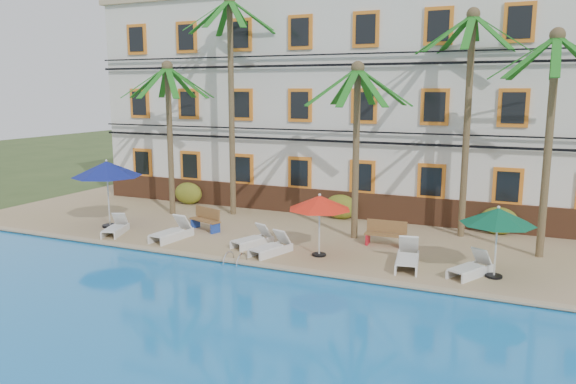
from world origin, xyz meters
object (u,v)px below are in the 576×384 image
at_px(lounger_a, 116,228).
at_px(lounger_f, 471,267).
at_px(lounger_b, 172,232).
at_px(palm_a, 169,116).
at_px(palm_d, 469,94).
at_px(palm_b, 231,79).
at_px(palm_c, 357,125).
at_px(umbrella_red, 320,203).
at_px(lounger_c, 253,239).
at_px(pool_ladder, 235,263).
at_px(umbrella_blue, 107,169).
at_px(bench_left, 207,219).
at_px(palm_e, 551,113).
at_px(bench_right, 386,233).
at_px(lounger_e, 407,258).
at_px(umbrella_green, 498,217).
at_px(lounger_d, 272,247).

relative_size(lounger_a, lounger_f, 0.98).
bearing_deg(lounger_a, lounger_b, 5.54).
height_order(palm_a, palm_d, palm_d).
relative_size(palm_b, palm_c, 1.46).
relative_size(palm_c, umbrella_red, 3.06).
relative_size(palm_a, lounger_c, 3.93).
bearing_deg(palm_d, pool_ladder, -133.74).
bearing_deg(umbrella_blue, bench_left, 16.31).
bearing_deg(palm_c, palm_e, 1.90).
bearing_deg(bench_right, palm_e, 8.75).
height_order(palm_e, lounger_e, palm_e).
relative_size(palm_e, bench_right, 5.06).
distance_m(palm_b, umbrella_green, 13.30).
height_order(palm_a, palm_e, palm_e).
xyz_separation_m(palm_a, lounger_b, (2.70, -3.80, -4.23)).
bearing_deg(lounger_e, lounger_f, -2.49).
xyz_separation_m(palm_c, palm_d, (3.77, 1.98, 1.13)).
distance_m(palm_b, lounger_b, 7.63).
distance_m(palm_d, bench_left, 11.41).
height_order(umbrella_green, bench_left, umbrella_green).
relative_size(umbrella_blue, umbrella_green, 1.27).
bearing_deg(palm_e, umbrella_blue, -170.64).
height_order(palm_c, umbrella_blue, palm_c).
bearing_deg(lounger_d, palm_a, 150.36).
bearing_deg(bench_right, palm_d, 47.15).
xyz_separation_m(palm_a, umbrella_red, (8.66, -3.51, -2.65)).
bearing_deg(umbrella_green, lounger_a, -177.55).
xyz_separation_m(palm_e, lounger_c, (-9.69, -2.87, -4.69)).
height_order(palm_d, lounger_d, palm_d).
bearing_deg(lounger_f, lounger_c, 178.35).
bearing_deg(palm_c, lounger_d, -120.76).
bearing_deg(palm_e, lounger_c, -163.48).
distance_m(palm_c, lounger_b, 8.17).
bearing_deg(lounger_a, palm_e, 12.98).
bearing_deg(umbrella_red, bench_left, 164.95).
bearing_deg(lounger_c, lounger_d, -31.72).
relative_size(palm_b, palm_d, 1.13).
height_order(palm_c, pool_ladder, palm_c).
bearing_deg(palm_a, umbrella_green, -13.45).
distance_m(palm_c, lounger_d, 5.66).
distance_m(lounger_c, bench_right, 4.92).
bearing_deg(umbrella_green, lounger_b, -178.23).
bearing_deg(bench_left, lounger_f, -8.31).
bearing_deg(lounger_b, palm_c, 26.13).
distance_m(lounger_e, lounger_f, 2.00).
height_order(umbrella_red, lounger_a, umbrella_red).
bearing_deg(lounger_b, palm_a, 125.38).
bearing_deg(lounger_b, lounger_f, 1.21).
distance_m(palm_e, lounger_c, 11.14).
relative_size(umbrella_green, bench_left, 1.44).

